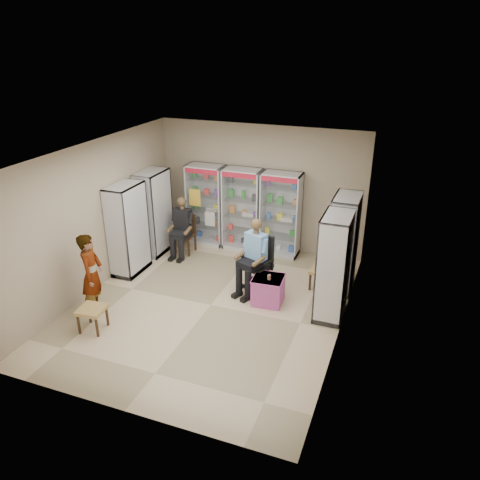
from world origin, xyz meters
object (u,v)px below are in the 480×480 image
at_px(wooden_chair, 185,234).
at_px(woven_stool_b, 93,319).
at_px(cabinet_back_right, 281,215).
at_px(cabinet_left_far, 154,213).
at_px(cabinet_back_mid, 242,210).
at_px(woven_stool_a, 321,279).
at_px(pink_trunk, 268,290).
at_px(cabinet_left_near, 128,230).
at_px(office_chair, 257,263).
at_px(seated_shopkeeper, 256,258).
at_px(cabinet_back_left, 206,205).
at_px(cabinet_right_near, 333,267).
at_px(standing_man, 92,274).
at_px(cabinet_right_far, 343,243).

distance_m(wooden_chair, woven_stool_b, 3.50).
relative_size(cabinet_back_right, cabinet_left_far, 1.00).
height_order(cabinet_back_mid, woven_stool_a, cabinet_back_mid).
bearing_deg(pink_trunk, cabinet_left_far, 158.09).
relative_size(cabinet_left_near, wooden_chair, 2.13).
xyz_separation_m(office_chair, seated_shopkeeper, (0.00, -0.05, 0.16)).
height_order(cabinet_back_left, woven_stool_b, cabinet_back_left).
relative_size(cabinet_back_mid, cabinet_back_right, 1.00).
distance_m(cabinet_right_near, standing_man, 4.43).
bearing_deg(cabinet_right_far, cabinet_left_near, 101.41).
distance_m(cabinet_back_right, wooden_chair, 2.33).
bearing_deg(cabinet_left_near, cabinet_back_mid, 137.20).
distance_m(cabinet_left_near, seated_shopkeeper, 2.88).
height_order(office_chair, standing_man, standing_man).
relative_size(office_chair, standing_man, 0.73).
xyz_separation_m(cabinet_back_mid, woven_stool_b, (-1.28, -4.22, -0.78)).
xyz_separation_m(woven_stool_b, standing_man, (-0.32, 0.52, 0.58)).
height_order(cabinet_right_near, standing_man, cabinet_right_near).
relative_size(cabinet_back_right, office_chair, 1.72).
bearing_deg(pink_trunk, woven_stool_a, 46.87).
bearing_deg(pink_trunk, cabinet_back_mid, 121.38).
bearing_deg(cabinet_right_near, cabinet_back_left, 57.72).
distance_m(cabinet_back_left, pink_trunk, 3.30).
relative_size(cabinet_back_mid, standing_man, 1.25).
height_order(cabinet_left_near, woven_stool_b, cabinet_left_near).
height_order(cabinet_back_left, pink_trunk, cabinet_back_left).
relative_size(seated_shopkeeper, pink_trunk, 2.60).
bearing_deg(seated_shopkeeper, cabinet_back_right, 111.20).
distance_m(cabinet_left_near, wooden_chair, 1.56).
distance_m(cabinet_back_left, woven_stool_b, 4.30).
bearing_deg(wooden_chair, woven_stool_b, -91.30).
bearing_deg(cabinet_back_left, wooden_chair, -108.90).
distance_m(pink_trunk, woven_stool_a, 1.26).
bearing_deg(pink_trunk, seated_shopkeeper, 134.36).
distance_m(seated_shopkeeper, standing_man, 3.18).
xyz_separation_m(pink_trunk, standing_man, (-2.96, -1.46, 0.53)).
distance_m(wooden_chair, woven_stool_a, 3.48).
height_order(pink_trunk, woven_stool_a, pink_trunk).
bearing_deg(cabinet_left_far, cabinet_back_mid, 116.32).
xyz_separation_m(woven_stool_a, standing_man, (-3.83, -2.38, 0.58)).
relative_size(wooden_chair, seated_shopkeeper, 0.64).
distance_m(cabinet_right_near, pink_trunk, 1.42).
bearing_deg(cabinet_back_left, seated_shopkeeper, -43.68).
xyz_separation_m(cabinet_back_mid, cabinet_back_right, (0.95, 0.00, 0.00)).
relative_size(cabinet_back_right, cabinet_right_near, 1.00).
relative_size(cabinet_left_near, woven_stool_b, 4.49).
height_order(cabinet_back_left, cabinet_right_far, same).
distance_m(office_chair, seated_shopkeeper, 0.17).
bearing_deg(woven_stool_a, cabinet_left_near, -170.10).
distance_m(cabinet_left_far, office_chair, 3.02).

